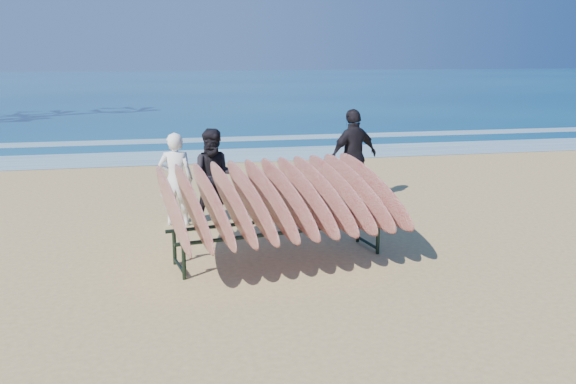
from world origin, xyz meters
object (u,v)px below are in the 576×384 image
person_dark_a (215,177)px  person_dark_b (354,156)px  surfboard_rack (279,198)px  person_white (176,180)px

person_dark_a → person_dark_b: (2.88, 1.05, 0.10)m
surfboard_rack → person_dark_b: size_ratio=1.86×
person_white → person_dark_a: person_dark_a is taller
person_dark_b → person_dark_a: bearing=-0.2°
person_white → person_dark_b: person_dark_b is taller
surfboard_rack → person_white: bearing=113.7°
person_dark_b → person_white: bearing=-4.8°
person_white → surfboard_rack: bearing=133.1°
person_white → person_dark_a: 0.68m
surfboard_rack → person_dark_a: person_dark_a is taller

